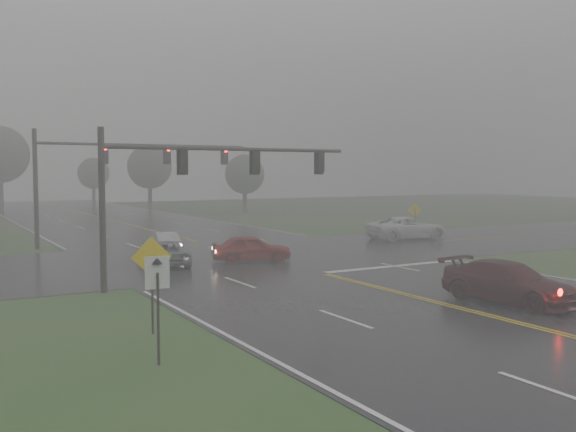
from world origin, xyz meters
TOP-DOWN VIEW (x-y plane):
  - main_road at (0.00, 20.00)m, footprint 18.00×160.00m
  - cross_street at (0.00, 22.00)m, footprint 120.00×14.00m
  - stop_bar at (4.50, 14.40)m, footprint 8.50×0.50m
  - sedan_maroon at (2.25, 5.11)m, footprint 2.75×5.45m
  - sedan_red at (-1.12, 19.55)m, footprint 4.56×2.89m
  - sedan_silver at (-3.70, 25.97)m, footprint 2.02×3.89m
  - car_grey at (-5.68, 20.66)m, footprint 2.68×4.80m
  - pickup_white at (13.68, 24.22)m, footprint 6.07×3.29m
  - signal_gantry_near at (-6.64, 14.75)m, footprint 11.64×0.29m
  - signal_gantry_far at (-5.65, 31.41)m, footprint 14.52×0.38m
  - sign_diamond_west at (-10.57, 7.39)m, footprint 1.22×0.20m
  - sign_arrow_white at (-11.44, 4.27)m, footprint 0.61×0.12m
  - sign_diamond_east at (14.80, 24.68)m, footprint 1.07×0.30m
  - tree_ne_a at (9.06, 68.62)m, footprint 5.61×5.61m
  - tree_n_mid at (-7.50, 77.52)m, footprint 7.23×7.23m
  - tree_e_near at (16.91, 57.12)m, footprint 4.68×4.68m
  - tree_n_far at (6.44, 87.67)m, footprint 4.72×4.72m

SIDE VIEW (x-z plane):
  - main_road at x=0.00m, z-range -0.01..0.01m
  - cross_street at x=0.00m, z-range -0.01..0.01m
  - stop_bar at x=4.50m, z-range 0.00..0.00m
  - sedan_maroon at x=2.25m, z-range -0.76..0.76m
  - sedan_red at x=-1.12m, z-range -0.72..0.72m
  - sedan_silver at x=-3.70m, z-range -0.61..0.61m
  - car_grey at x=-5.68m, z-range -0.63..0.63m
  - pickup_white at x=13.68m, z-range -0.81..0.81m
  - sign_diamond_east at x=14.80m, z-range 0.46..3.07m
  - sign_arrow_white at x=-11.44m, z-range 0.55..3.31m
  - sign_diamond_west at x=-10.57m, z-range 0.51..3.44m
  - tree_e_near at x=16.91m, z-range 1.08..7.95m
  - tree_n_far at x=6.44m, z-range 1.08..8.01m
  - signal_gantry_near at x=-6.64m, z-range 1.33..7.98m
  - signal_gantry_far at x=-5.65m, z-range 1.56..9.09m
  - tree_ne_a at x=9.06m, z-range 1.30..9.54m
  - tree_n_mid at x=-7.50m, z-range 1.68..12.30m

